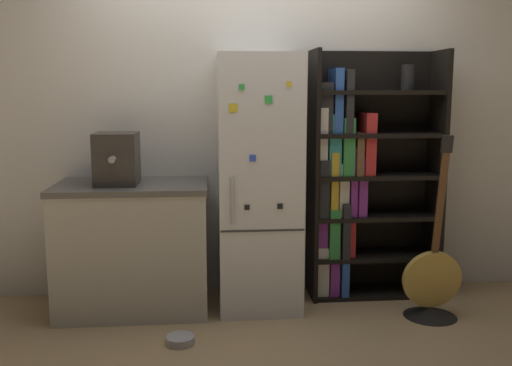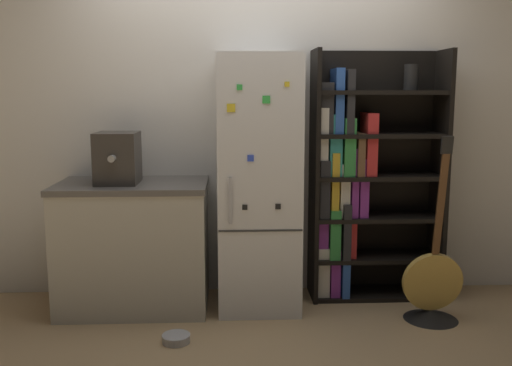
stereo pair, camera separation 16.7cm
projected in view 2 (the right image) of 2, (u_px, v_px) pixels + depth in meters
The scene contains 8 objects.
ground_plane at pixel (259, 311), 3.92m from camera, with size 16.00×16.00×0.00m, color tan.
wall_back at pixel (256, 118), 4.18m from camera, with size 8.00×0.05×2.60m.
refrigerator at pixel (258, 183), 3.93m from camera, with size 0.55×0.63×1.74m.
bookshelf at pixel (357, 182), 4.12m from camera, with size 0.94×0.35×1.78m.
kitchen_counter at pixel (134, 245), 3.95m from camera, with size 1.02×0.65×0.88m.
espresso_machine at pixel (118, 158), 3.82m from camera, with size 0.27×0.38×0.34m.
guitar at pixel (432, 294), 3.75m from camera, with size 0.40×0.36×1.23m.
pet_bowl at pixel (176, 338), 3.43m from camera, with size 0.17×0.17×0.05m.
Camera 2 is at (-0.19, -3.73, 1.49)m, focal length 40.00 mm.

